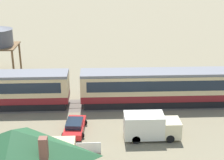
% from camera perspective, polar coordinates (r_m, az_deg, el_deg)
% --- Properties ---
extents(passenger_train, '(95.37, 3.16, 4.19)m').
position_cam_1_polar(passenger_train, '(40.45, 7.94, -1.02)').
color(passenger_train, maroon).
rests_on(passenger_train, ground_plane).
extents(railway_track, '(134.22, 3.60, 0.04)m').
position_cam_1_polar(railway_track, '(41.10, 5.61, -4.07)').
color(railway_track, '#665B51').
rests_on(railway_track, ground_plane).
extents(parked_car_red, '(2.44, 4.47, 1.21)m').
position_cam_1_polar(parked_car_red, '(34.95, -6.21, -7.67)').
color(parked_car_red, red).
rests_on(parked_car_red, ground_plane).
extents(delivery_truck_cream, '(5.43, 2.13, 2.53)m').
position_cam_1_polar(delivery_truck_cream, '(33.50, 6.35, -7.64)').
color(delivery_truck_cream, beige).
rests_on(delivery_truck_cream, ground_plane).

